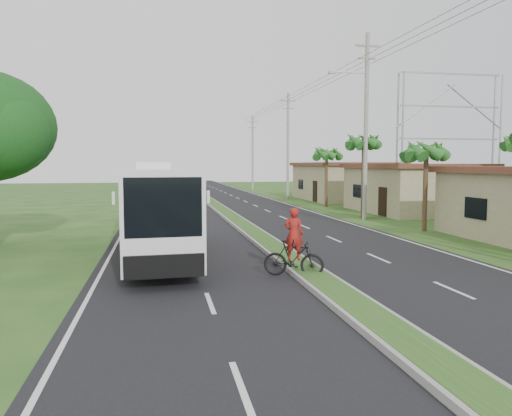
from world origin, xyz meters
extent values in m
plane|color=#214B1B|center=(0.00, 0.00, 0.00)|extent=(180.00, 180.00, 0.00)
cube|color=black|center=(0.00, 20.00, 0.01)|extent=(14.00, 160.00, 0.02)
cube|color=gray|center=(0.00, 20.00, 0.10)|extent=(1.20, 160.00, 0.17)
cube|color=#214B1B|center=(0.00, 20.00, 0.18)|extent=(0.95, 160.00, 0.02)
cube|color=silver|center=(-6.70, 20.00, 0.00)|extent=(0.12, 160.00, 0.01)
cube|color=silver|center=(6.70, 20.00, 0.00)|extent=(0.12, 160.00, 0.01)
cube|color=tan|center=(14.00, 22.00, 1.68)|extent=(7.00, 10.00, 3.35)
cube|color=#4F241B|center=(14.00, 22.00, 3.51)|extent=(7.60, 10.60, 0.32)
cube|color=tan|center=(14.00, 36.00, 1.75)|extent=(8.00, 11.00, 3.50)
cube|color=#4F241B|center=(14.00, 36.00, 3.66)|extent=(8.60, 11.60, 0.32)
cylinder|color=#473321|center=(9.40, 12.00, 2.30)|extent=(0.26, 0.26, 4.60)
cylinder|color=#473321|center=(8.80, 19.00, 2.70)|extent=(0.26, 0.26, 5.40)
cylinder|color=#473321|center=(9.30, 28.00, 2.40)|extent=(0.26, 0.26, 4.80)
sphere|color=#124617|center=(-10.80, 9.00, 4.90)|extent=(3.40, 3.40, 3.40)
cylinder|color=gray|center=(8.50, 18.00, 6.00)|extent=(0.28, 0.28, 12.00)
cube|color=gray|center=(8.50, 18.00, 11.20)|extent=(1.60, 0.12, 0.12)
cube|color=gray|center=(8.50, 18.00, 10.40)|extent=(1.20, 0.10, 0.10)
cube|color=gray|center=(7.30, 18.00, 9.50)|extent=(2.40, 0.10, 0.10)
cylinder|color=gray|center=(8.50, 38.00, 5.50)|extent=(0.28, 0.28, 11.00)
cube|color=gray|center=(8.50, 38.00, 10.20)|extent=(1.60, 0.12, 0.12)
cube|color=gray|center=(8.50, 38.00, 9.40)|extent=(1.20, 0.10, 0.10)
cylinder|color=gray|center=(8.50, 58.00, 5.25)|extent=(0.28, 0.28, 10.50)
cube|color=gray|center=(8.50, 58.00, 9.70)|extent=(1.60, 0.12, 0.12)
cube|color=gray|center=(8.50, 58.00, 8.90)|extent=(1.20, 0.10, 0.10)
cylinder|color=gray|center=(17.00, 29.50, 6.00)|extent=(0.18, 0.18, 12.00)
cylinder|color=gray|center=(27.00, 29.50, 6.00)|extent=(0.18, 0.18, 12.00)
cylinder|color=gray|center=(17.00, 30.50, 6.00)|extent=(0.18, 0.18, 12.00)
cylinder|color=gray|center=(27.00, 30.50, 6.00)|extent=(0.18, 0.18, 12.00)
cube|color=gray|center=(22.00, 30.00, 6.00)|extent=(10.00, 0.14, 0.14)
cube|color=gray|center=(22.00, 30.00, 9.00)|extent=(10.00, 0.14, 0.14)
cube|color=gray|center=(22.00, 30.00, 12.00)|extent=(10.00, 0.14, 0.14)
cube|color=white|center=(-4.96, 7.09, 1.94)|extent=(3.02, 11.60, 3.02)
cube|color=black|center=(-4.99, 7.66, 2.60)|extent=(2.94, 9.31, 1.21)
cube|color=black|center=(-4.65, 1.42, 2.42)|extent=(2.16, 0.26, 1.69)
cube|color=#A90E1E|center=(-4.90, 5.94, 1.34)|extent=(2.71, 5.11, 0.53)
cube|color=gold|center=(-4.97, 7.38, 1.09)|extent=(2.60, 3.00, 0.24)
cube|color=white|center=(-5.02, 8.24, 3.58)|extent=(1.46, 2.37, 0.27)
cylinder|color=black|center=(-5.84, 3.40, 0.50)|extent=(0.36, 1.01, 1.00)
cylinder|color=black|center=(-3.68, 3.52, 0.50)|extent=(0.36, 1.01, 1.00)
cylinder|color=black|center=(-6.21, 10.09, 0.50)|extent=(0.36, 1.01, 1.00)
cylinder|color=black|center=(-4.05, 10.21, 0.50)|extent=(0.36, 1.01, 1.00)
cube|color=white|center=(-5.20, 53.25, 1.91)|extent=(3.57, 12.68, 3.48)
cube|color=black|center=(-5.16, 53.80, 2.95)|extent=(3.40, 9.42, 1.18)
cube|color=orange|center=(-5.27, 52.17, 1.24)|extent=(3.18, 6.16, 0.38)
cylinder|color=black|center=(-6.75, 48.17, 0.52)|extent=(0.40, 1.07, 1.05)
cylinder|color=black|center=(-4.36, 48.01, 0.52)|extent=(0.40, 1.07, 1.05)
cylinder|color=black|center=(-6.08, 57.95, 0.52)|extent=(0.40, 1.07, 1.05)
cylinder|color=black|center=(-3.69, 57.79, 0.52)|extent=(0.40, 1.07, 1.05)
imported|color=black|center=(-0.53, 2.61, 0.58)|extent=(2.01, 1.26, 1.17)
imported|color=maroon|center=(-0.53, 2.61, 1.40)|extent=(0.73, 0.61, 1.70)
camera|label=1|loc=(-4.75, -12.72, 3.62)|focal=35.00mm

